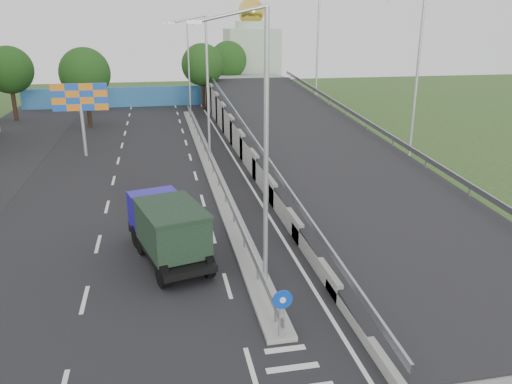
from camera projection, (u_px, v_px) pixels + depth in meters
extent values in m
cube|color=black|center=(169.00, 182.00, 31.98)|extent=(26.00, 90.00, 0.04)
cube|color=gray|center=(209.00, 162.00, 36.22)|extent=(1.00, 44.00, 0.20)
cube|color=gray|center=(370.00, 125.00, 37.77)|extent=(0.10, 50.00, 0.32)
cube|color=gray|center=(246.00, 130.00, 36.02)|extent=(0.10, 50.00, 0.32)
cube|color=gray|center=(208.00, 154.00, 36.01)|extent=(0.08, 44.00, 0.32)
cylinder|color=gray|center=(209.00, 157.00, 36.09)|extent=(0.09, 0.09, 0.60)
cylinder|color=black|center=(282.00, 319.00, 15.74)|extent=(0.20, 0.20, 1.20)
cylinder|color=#0C3FBF|center=(283.00, 300.00, 15.42)|extent=(0.64, 0.05, 0.64)
cylinder|color=white|center=(283.00, 300.00, 15.40)|extent=(0.20, 0.03, 0.20)
cylinder|color=#B2B5B7|center=(266.00, 154.00, 17.92)|extent=(0.18, 0.18, 10.00)
cylinder|color=#B2B5B7|center=(231.00, 14.00, 16.18)|extent=(2.57, 0.12, 0.66)
cube|color=#B2B5B7|center=(194.00, 22.00, 16.03)|extent=(0.50, 0.18, 0.12)
cylinder|color=#B2B5B7|center=(208.00, 88.00, 36.50)|extent=(0.18, 0.18, 10.00)
cylinder|color=#B2B5B7|center=(188.00, 19.00, 34.76)|extent=(2.57, 0.12, 0.66)
cube|color=#B2B5B7|center=(171.00, 23.00, 34.62)|extent=(0.50, 0.18, 0.12)
cylinder|color=#B2B5B7|center=(189.00, 66.00, 55.09)|extent=(0.18, 0.18, 10.00)
cylinder|color=#B2B5B7|center=(176.00, 21.00, 53.34)|extent=(2.57, 0.12, 0.66)
cube|color=#B2B5B7|center=(164.00, 23.00, 53.20)|extent=(0.50, 0.18, 0.12)
cube|color=teal|center=(152.00, 96.00, 61.15)|extent=(30.00, 0.50, 2.40)
cube|color=#B2CCAD|center=(251.00, 62.00, 70.11)|extent=(7.00, 7.00, 9.00)
cylinder|color=#B2CCAD|center=(251.00, 25.00, 68.51)|extent=(4.40, 4.40, 1.00)
sphere|color=gold|center=(251.00, 12.00, 67.97)|extent=(3.60, 3.60, 3.60)
cylinder|color=#B2B5B7|center=(84.00, 130.00, 37.67)|extent=(0.24, 0.24, 4.00)
cube|color=orange|center=(80.00, 97.00, 36.87)|extent=(4.00, 0.20, 2.00)
cylinder|color=black|center=(88.00, 106.00, 48.63)|extent=(0.44, 0.44, 4.00)
sphere|color=#0F360E|center=(85.00, 73.00, 47.61)|extent=(4.80, 4.80, 4.80)
cylinder|color=black|center=(203.00, 93.00, 58.28)|extent=(0.44, 0.44, 4.00)
sphere|color=#0F360E|center=(202.00, 65.00, 57.26)|extent=(4.80, 4.80, 4.80)
cylinder|color=black|center=(14.00, 101.00, 51.80)|extent=(0.44, 0.44, 4.00)
sphere|color=#0F360E|center=(9.00, 70.00, 50.78)|extent=(4.80, 4.80, 4.80)
cylinder|color=black|center=(229.00, 85.00, 65.53)|extent=(0.44, 0.44, 4.00)
sphere|color=#0F360E|center=(228.00, 60.00, 64.50)|extent=(4.80, 4.80, 4.80)
cylinder|color=black|center=(137.00, 236.00, 22.62)|extent=(0.58, 1.07, 1.02)
cylinder|color=black|center=(177.00, 229.00, 23.39)|extent=(0.58, 1.07, 1.02)
cylinder|color=black|center=(142.00, 243.00, 21.90)|extent=(0.58, 1.07, 1.02)
cylinder|color=black|center=(182.00, 235.00, 22.68)|extent=(0.58, 1.07, 1.02)
cylinder|color=black|center=(163.00, 275.00, 19.13)|extent=(0.58, 1.07, 1.02)
cylinder|color=black|center=(208.00, 265.00, 19.91)|extent=(0.58, 1.07, 1.02)
cube|color=black|center=(169.00, 246.00, 21.30)|extent=(3.56, 6.13, 0.28)
cube|color=#180D8F|center=(154.00, 209.00, 22.86)|extent=(2.45, 1.99, 1.58)
cube|color=black|center=(150.00, 196.00, 23.34)|extent=(1.72, 0.51, 0.65)
cube|color=black|center=(151.00, 223.00, 23.85)|extent=(2.11, 0.69, 0.47)
cube|color=black|center=(172.00, 228.00, 20.49)|extent=(3.07, 3.99, 1.68)
cube|color=black|center=(171.00, 208.00, 20.21)|extent=(3.18, 4.11, 0.11)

